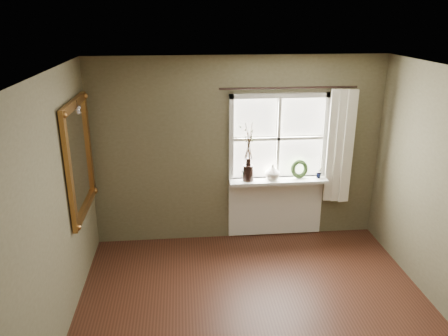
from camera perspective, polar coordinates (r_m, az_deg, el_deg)
ceiling at (r=3.56m, az=6.81°, el=11.25°), size 4.50×4.50×0.00m
wall_back at (r=6.06m, az=1.80°, el=2.29°), size 4.00×0.10×2.60m
wall_left at (r=4.10m, az=-23.65°, el=-8.38°), size 0.10×4.50×2.60m
window_frame at (r=6.04m, az=7.10°, el=3.86°), size 1.36×0.06×1.24m
window_sill at (r=6.12m, az=7.09°, el=-1.65°), size 1.36×0.26×0.04m
window_apron at (r=6.39m, az=6.71°, el=-4.97°), size 1.36×0.04×0.88m
dark_jug at (r=6.00m, az=3.18°, el=-0.63°), size 0.20×0.20×0.22m
cream_vase at (r=6.06m, az=6.35°, el=-0.54°), size 0.26×0.26×0.22m
wreath at (r=6.19m, az=9.80°, el=-0.37°), size 0.29×0.18×0.27m
potted_plant_left at (r=6.00m, az=2.63°, el=-0.94°), size 0.09×0.07×0.16m
potted_plant_right at (r=6.24m, az=12.33°, el=-0.58°), size 0.11×0.10×0.16m
curtain at (r=6.22m, az=14.84°, el=2.69°), size 0.36×0.12×1.59m
curtain_rod at (r=5.86m, az=8.48°, el=10.32°), size 1.84×0.03×0.03m
gilt_mirror at (r=5.36m, az=-18.38°, el=1.26°), size 0.10×1.14×1.37m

